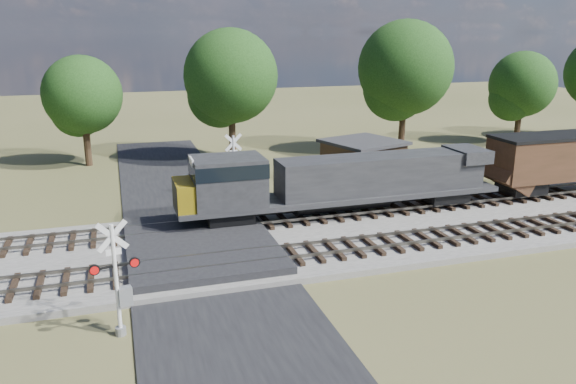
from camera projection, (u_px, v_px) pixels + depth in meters
name	position (u px, v px, depth m)	size (l,w,h in m)	color
ground	(202.00, 256.00, 26.98)	(160.00, 160.00, 0.00)	#4C4E29
ballast_bed	(386.00, 229.00, 30.25)	(140.00, 10.00, 0.30)	gray
road	(202.00, 255.00, 26.97)	(7.00, 60.00, 0.08)	black
crossing_panel	(201.00, 246.00, 27.36)	(7.00, 9.00, 0.62)	#262628
track_near	(276.00, 256.00, 25.92)	(140.00, 2.60, 0.33)	black
track_far	(251.00, 222.00, 30.52)	(140.00, 2.60, 0.33)	black
crossing_signal_near	(120.00, 289.00, 19.49)	(1.71, 0.48, 4.29)	silver
crossing_signal_far	(233.00, 174.00, 34.95)	(1.77, 0.42, 4.40)	silver
equipment_shed	(363.00, 163.00, 39.02)	(5.88, 5.88, 3.19)	#492F1F
treeline	(264.00, 81.00, 45.21)	(78.45, 10.66, 11.46)	black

